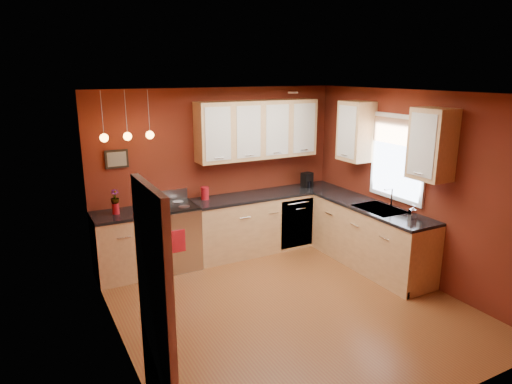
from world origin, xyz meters
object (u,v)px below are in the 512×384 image
gas_range (171,237)px  soap_pump (413,212)px  sink (380,210)px  coffee_maker (307,180)px  red_canister (205,193)px

gas_range → soap_pump: size_ratio=5.81×
sink → coffee_maker: size_ratio=2.86×
gas_range → coffee_maker: coffee_maker is taller
soap_pump → coffee_maker: bearing=97.2°
red_canister → coffee_maker: size_ratio=0.78×
gas_range → coffee_maker: bearing=0.8°
red_canister → soap_pump: size_ratio=1.01×
gas_range → red_canister: 0.83m
sink → soap_pump: size_ratio=3.66×
red_canister → gas_range: bearing=-168.7°
soap_pump → sink: bearing=96.1°
sink → red_canister: bearing=141.2°
red_canister → coffee_maker: coffee_maker is taller
sink → gas_range: bearing=150.2°
coffee_maker → red_canister: bearing=167.0°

